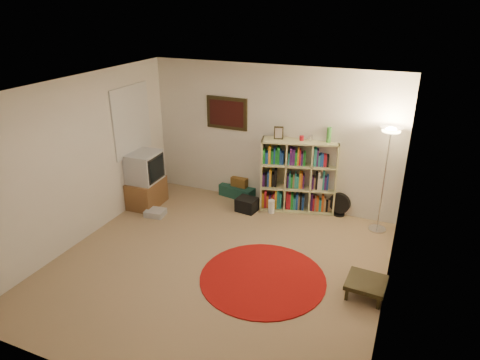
% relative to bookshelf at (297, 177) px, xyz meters
% --- Properties ---
extents(room, '(4.54, 4.54, 2.54)m').
position_rel_bookshelf_xyz_m(room, '(-0.58, -2.09, 0.63)').
color(room, '#977A58').
rests_on(room, ground).
extents(bookshelf, '(1.34, 0.68, 1.55)m').
position_rel_bookshelf_xyz_m(bookshelf, '(0.00, 0.00, 0.00)').
color(bookshelf, '#C0BB80').
rests_on(bookshelf, ground).
extents(floor_lamp, '(0.38, 0.38, 1.74)m').
position_rel_bookshelf_xyz_m(floor_lamp, '(1.45, -0.21, 0.82)').
color(floor_lamp, silver).
rests_on(floor_lamp, ground).
extents(floor_fan, '(0.38, 0.22, 0.42)m').
position_rel_bookshelf_xyz_m(floor_fan, '(0.77, 0.05, -0.41)').
color(floor_fan, black).
rests_on(floor_fan, ground).
extents(tv_stand, '(0.52, 0.72, 1.01)m').
position_rel_bookshelf_xyz_m(tv_stand, '(-2.54, -0.90, -0.14)').
color(tv_stand, brown).
rests_on(tv_stand, ground).
extents(dvd_box, '(0.36, 0.31, 0.11)m').
position_rel_bookshelf_xyz_m(dvd_box, '(-2.18, -1.21, -0.57)').
color(dvd_box, '#B3B4B8').
rests_on(dvd_box, ground).
extents(suitcase, '(0.75, 0.55, 0.22)m').
position_rel_bookshelf_xyz_m(suitcase, '(-1.15, 0.14, -0.52)').
color(suitcase, '#163E34').
rests_on(suitcase, ground).
extents(wicker_basket, '(0.33, 0.26, 0.18)m').
position_rel_bookshelf_xyz_m(wicker_basket, '(-1.12, 0.10, -0.32)').
color(wicker_basket, brown).
rests_on(wicker_basket, suitcase).
extents(duffel_bag, '(0.38, 0.33, 0.24)m').
position_rel_bookshelf_xyz_m(duffel_bag, '(-0.78, -0.41, -0.51)').
color(duffel_bag, black).
rests_on(duffel_bag, ground).
extents(paper_towel, '(0.13, 0.13, 0.24)m').
position_rel_bookshelf_xyz_m(paper_towel, '(-0.35, -0.31, -0.51)').
color(paper_towel, white).
rests_on(paper_towel, ground).
extents(red_rug, '(1.71, 1.71, 0.02)m').
position_rel_bookshelf_xyz_m(red_rug, '(0.18, -2.18, -0.62)').
color(red_rug, maroon).
rests_on(red_rug, ground).
extents(side_table, '(0.51, 0.51, 0.22)m').
position_rel_bookshelf_xyz_m(side_table, '(1.50, -2.00, -0.44)').
color(side_table, black).
rests_on(side_table, ground).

